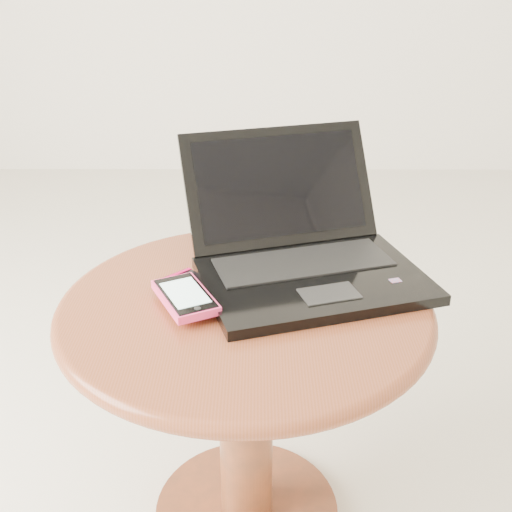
{
  "coord_description": "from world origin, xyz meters",
  "views": [
    {
      "loc": [
        -0.07,
        -0.82,
        0.92
      ],
      "look_at": [
        -0.08,
        0.03,
        0.51
      ],
      "focal_mm": 44.85,
      "sensor_mm": 36.0,
      "label": 1
    }
  ],
  "objects": [
    {
      "name": "laptop",
      "position": [
        -0.0,
        0.1,
        0.48
      ],
      "size": [
        0.42,
        0.42,
        0.2
      ],
      "color": "black",
      "rests_on": "table"
    },
    {
      "name": "phone_pink",
      "position": [
        -0.18,
        -0.01,
        0.46
      ],
      "size": [
        0.11,
        0.14,
        0.01
      ],
      "color": "#FF3B7A",
      "rests_on": "phone_black"
    },
    {
      "name": "phone_black",
      "position": [
        -0.17,
        0.03,
        0.45
      ],
      "size": [
        0.13,
        0.13,
        0.01
      ],
      "color": "black",
      "rests_on": "table"
    },
    {
      "name": "table",
      "position": [
        -0.09,
        0.01,
        0.35
      ],
      "size": [
        0.56,
        0.56,
        0.45
      ],
      "color": "#4C2A19",
      "rests_on": "ground"
    }
  ]
}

